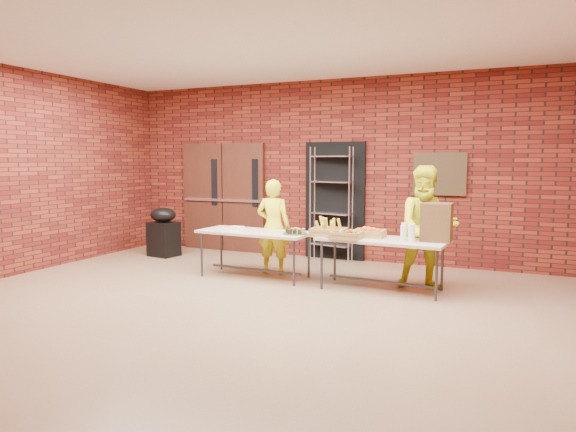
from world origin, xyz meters
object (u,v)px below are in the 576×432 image
object	(u,v)px
wire_rack	(331,204)
table_left	(255,235)
table_right	(382,243)
coffee_dispenser	(437,222)
volunteer_woman	(273,227)
covered_grill	(164,232)
volunteer_man	(427,228)

from	to	relation	value
wire_rack	table_left	size ratio (longest dim) A/B	1.14
table_left	table_right	world-z (taller)	table_right
coffee_dispenser	volunteer_woman	world-z (taller)	volunteer_woman
covered_grill	volunteer_woman	distance (m)	2.57
wire_rack	table_right	distance (m)	2.22
coffee_dispenser	volunteer_man	bearing A→B (deg)	123.71
table_left	volunteer_woman	size ratio (longest dim) A/B	1.19
table_left	volunteer_woman	world-z (taller)	volunteer_woman
wire_rack	covered_grill	world-z (taller)	wire_rack
volunteer_woman	volunteer_man	bearing A→B (deg)	173.15
volunteer_woman	coffee_dispenser	bearing A→B (deg)	168.00
wire_rack	volunteer_man	world-z (taller)	wire_rack
covered_grill	volunteer_man	world-z (taller)	volunteer_man
table_right	coffee_dispenser	world-z (taller)	coffee_dispenser
table_right	volunteer_woman	world-z (taller)	volunteer_woman
volunteer_man	coffee_dispenser	bearing A→B (deg)	-71.65
covered_grill	volunteer_man	distance (m)	4.90
table_left	coffee_dispenser	distance (m)	2.67
table_left	covered_grill	xyz separation A→B (m)	(-2.35, 0.87, -0.20)
volunteer_man	wire_rack	bearing A→B (deg)	127.22
table_left	covered_grill	bearing A→B (deg)	163.18
wire_rack	coffee_dispenser	xyz separation A→B (m)	(2.03, -1.66, -0.04)
table_right	coffee_dispenser	size ratio (longest dim) A/B	3.54
wire_rack	volunteer_man	size ratio (longest dim) A/B	1.18
coffee_dispenser	volunteer_man	distance (m)	0.30
wire_rack	table_left	bearing A→B (deg)	-95.87
covered_grill	table_right	bearing A→B (deg)	-2.43
covered_grill	wire_rack	bearing A→B (deg)	25.37
wire_rack	volunteer_woman	size ratio (longest dim) A/B	1.36
wire_rack	table_right	bearing A→B (deg)	-38.97
volunteer_woman	wire_rack	bearing A→B (deg)	-114.75
volunteer_woman	table_left	bearing A→B (deg)	62.16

